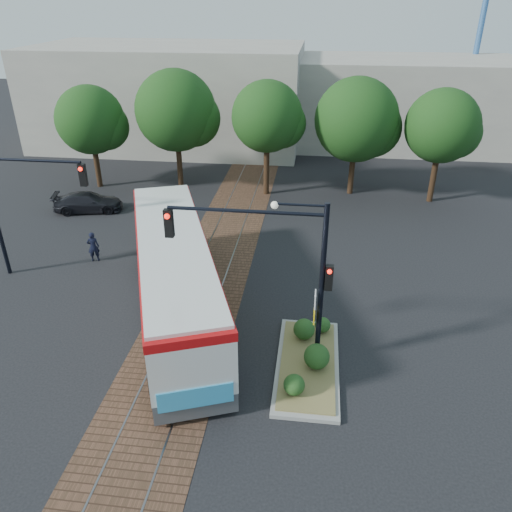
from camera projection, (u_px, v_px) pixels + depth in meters
The scene contains 11 objects.
ground at pixel (183, 339), 19.20m from camera, with size 120.00×120.00×0.00m, color black.
trackbed at pixel (205, 286), 22.71m from camera, with size 3.60×40.00×0.02m.
tree_row at pixel (263, 118), 31.18m from camera, with size 26.40×5.60×7.67m.
warehouses at pixel (259, 98), 42.66m from camera, with size 40.00×13.00×8.00m.
crane at pixel (485, 4), 41.90m from camera, with size 8.00×0.50×18.00m.
city_bus at pixel (175, 272), 20.01m from camera, with size 6.91×12.69×3.37m.
traffic_island at pixel (308, 358), 17.73m from camera, with size 2.20×5.20×1.13m.
signal_pole_main at pixel (285, 261), 16.12m from camera, with size 5.49×0.46×6.00m.
signal_pole_left at pixel (14, 198), 21.81m from camera, with size 4.99×0.34×6.00m.
officer at pixel (93, 247), 24.47m from camera, with size 0.56×0.37×1.55m, color black.
parked_car at pixel (88, 202), 30.16m from camera, with size 1.64×4.03×1.17m, color black.
Camera 1 is at (4.70, -14.98, 11.86)m, focal length 35.00 mm.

